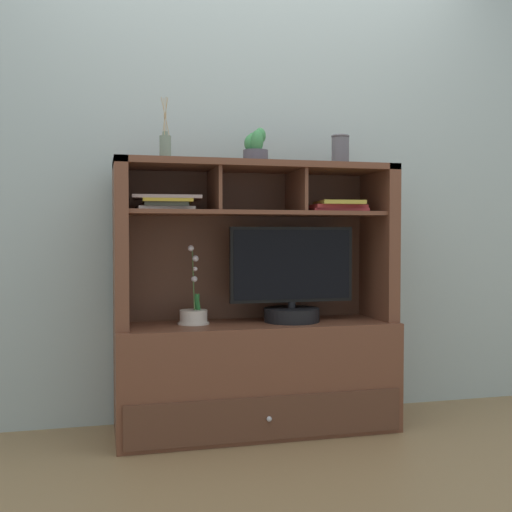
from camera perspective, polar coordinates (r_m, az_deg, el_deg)
name	(u,v)px	position (r m, az deg, el deg)	size (l,w,h in m)	color
floor_plane	(256,431)	(3.16, 0.00, -15.69)	(6.00, 6.00, 0.02)	#90714A
back_wall	(244,148)	(3.29, -1.10, 9.84)	(6.00, 0.02, 2.80)	#A7B7B5
media_console	(256,346)	(3.07, -0.03, -8.23)	(1.34, 0.48, 1.29)	brown
tv_monitor	(292,284)	(3.05, 3.28, -2.60)	(0.62, 0.27, 0.46)	black
potted_orchid	(194,314)	(2.99, -5.72, -5.27)	(0.15, 0.15, 0.37)	beige
magazine_stack_left	(167,202)	(2.90, -8.17, 4.88)	(0.32, 0.26, 0.06)	beige
magazine_stack_centre	(338,206)	(3.10, 7.46, 4.52)	(0.29, 0.27, 0.05)	#A83034
diffuser_bottle	(165,147)	(2.95, -8.28, 9.81)	(0.05, 0.05, 0.29)	slate
potted_succulent	(255,148)	(3.05, -0.05, 9.81)	(0.14, 0.14, 0.17)	#504D58
ceramic_vase	(340,150)	(3.19, 7.70, 9.52)	(0.09, 0.09, 0.15)	#59565D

